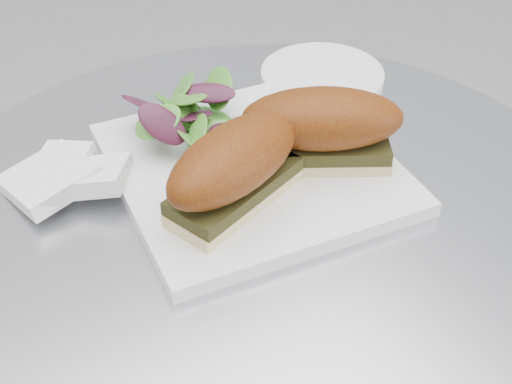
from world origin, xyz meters
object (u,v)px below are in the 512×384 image
at_px(plate, 253,168).
at_px(saucer, 322,76).
at_px(sandwich_left, 234,167).
at_px(sandwich_right, 322,126).

relative_size(plate, saucer, 1.79).
xyz_separation_m(plate, saucer, (0.17, 0.12, -0.00)).
distance_m(plate, sandwich_left, 0.08).
height_order(sandwich_left, saucer, sandwich_left).
xyz_separation_m(sandwich_left, saucer, (0.22, 0.16, -0.05)).
height_order(sandwich_right, saucer, sandwich_right).
height_order(plate, sandwich_left, sandwich_left).
bearing_deg(sandwich_right, saucer, 83.48).
height_order(plate, saucer, plate).
bearing_deg(saucer, sandwich_right, -126.65).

